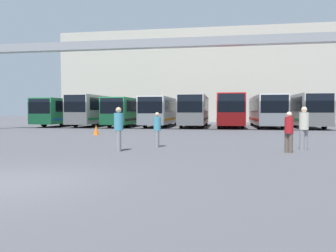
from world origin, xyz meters
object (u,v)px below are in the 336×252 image
(bus_slot_1, at_px, (96,109))
(bus_slot_2, at_px, (128,110))
(pedestrian_near_right, at_px, (304,127))
(bus_slot_5, at_px, (230,109))
(bus_slot_3, at_px, (162,110))
(pedestrian_near_center, at_px, (289,131))
(traffic_cone, at_px, (96,130))
(bus_slot_4, at_px, (195,109))
(pedestrian_near_left, at_px, (157,129))
(bus_slot_0, at_px, (68,111))
(bus_slot_6, at_px, (266,109))
(bus_slot_7, at_px, (304,109))
(pedestrian_mid_right, at_px, (119,128))

(bus_slot_1, height_order, bus_slot_2, bus_slot_1)
(bus_slot_1, bearing_deg, bus_slot_2, 1.19)
(bus_slot_1, bearing_deg, pedestrian_near_right, -49.23)
(bus_slot_5, bearing_deg, bus_slot_3, 171.85)
(bus_slot_2, bearing_deg, pedestrian_near_center, -58.77)
(traffic_cone, bearing_deg, bus_slot_3, 81.32)
(bus_slot_1, bearing_deg, bus_slot_4, -0.18)
(bus_slot_1, xyz_separation_m, pedestrian_near_right, (17.50, -20.29, -0.94))
(bus_slot_2, relative_size, bus_slot_3, 0.89)
(pedestrian_near_left, height_order, pedestrian_near_right, pedestrian_near_right)
(bus_slot_0, distance_m, bus_slot_2, 7.44)
(bus_slot_4, bearing_deg, pedestrian_near_center, -75.36)
(bus_slot_5, bearing_deg, bus_slot_1, 178.91)
(pedestrian_near_right, distance_m, traffic_cone, 14.14)
(bus_slot_4, height_order, traffic_cone, bus_slot_4)
(bus_slot_0, xyz_separation_m, bus_slot_2, (7.42, -0.63, 0.01))
(bus_slot_5, bearing_deg, bus_slot_2, 178.15)
(bus_slot_6, height_order, pedestrian_near_right, bus_slot_6)
(bus_slot_2, distance_m, pedestrian_near_left, 21.56)
(bus_slot_4, relative_size, pedestrian_near_left, 6.64)
(bus_slot_0, xyz_separation_m, bus_slot_3, (11.13, 0.07, 0.05))
(bus_slot_4, distance_m, bus_slot_7, 11.13)
(bus_slot_7, xyz_separation_m, pedestrian_near_right, (-4.75, -20.46, -0.90))
(bus_slot_1, height_order, pedestrian_near_right, bus_slot_1)
(bus_slot_2, height_order, bus_slot_3, bus_slot_3)
(bus_slot_4, height_order, pedestrian_near_center, bus_slot_4)
(bus_slot_1, xyz_separation_m, bus_slot_6, (18.54, 0.24, -0.08))
(bus_slot_5, relative_size, pedestrian_mid_right, 5.59)
(pedestrian_near_left, bearing_deg, bus_slot_1, 24.29)
(bus_slot_6, bearing_deg, pedestrian_near_right, -92.91)
(bus_slot_2, xyz_separation_m, bus_slot_5, (11.13, -0.36, 0.17))
(pedestrian_near_left, distance_m, pedestrian_near_right, 6.44)
(bus_slot_2, relative_size, bus_slot_5, 1.07)
(bus_slot_4, height_order, bus_slot_6, bus_slot_4)
(pedestrian_near_right, bearing_deg, bus_slot_3, 83.43)
(bus_slot_3, bearing_deg, pedestrian_near_center, -67.25)
(pedestrian_near_right, distance_m, pedestrian_mid_right, 7.90)
(bus_slot_3, height_order, pedestrian_near_right, bus_slot_3)
(pedestrian_mid_right, relative_size, traffic_cone, 2.60)
(bus_slot_4, height_order, bus_slot_5, bus_slot_5)
(bus_slot_2, distance_m, bus_slot_3, 3.77)
(bus_slot_7, distance_m, pedestrian_near_center, 22.23)
(bus_slot_5, xyz_separation_m, traffic_cone, (-9.55, -12.92, -1.56))
(bus_slot_2, height_order, bus_slot_7, bus_slot_7)
(bus_slot_2, height_order, pedestrian_near_right, bus_slot_2)
(bus_slot_1, bearing_deg, bus_slot_5, -1.09)
(bus_slot_5, xyz_separation_m, bus_slot_7, (7.42, 0.45, -0.03))
(bus_slot_2, bearing_deg, traffic_cone, -83.25)
(pedestrian_mid_right, height_order, traffic_cone, pedestrian_mid_right)
(bus_slot_6, height_order, pedestrian_near_left, bus_slot_6)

